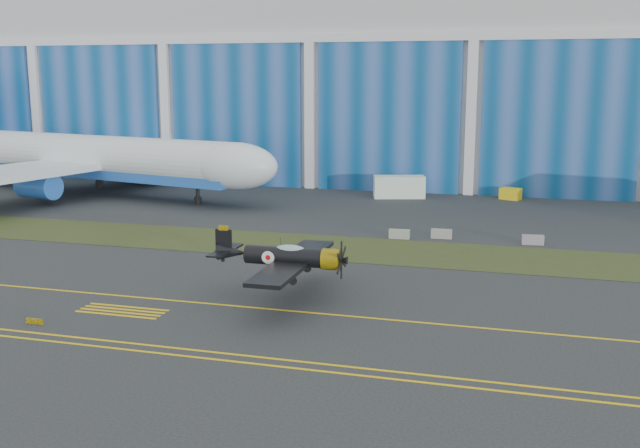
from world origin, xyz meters
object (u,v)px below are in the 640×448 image
(warbird, at_px, (285,256))
(shipping_container, at_px, (399,187))
(jetliner, at_px, (87,110))
(tug, at_px, (511,194))

(warbird, bearing_deg, shipping_container, 89.70)
(jetliner, bearing_deg, warbird, -31.24)
(warbird, xyz_separation_m, tug, (13.91, 49.11, -2.35))
(warbird, xyz_separation_m, shipping_container, (-0.07, 46.63, -1.67))
(tug, bearing_deg, shipping_container, -149.05)
(warbird, relative_size, tug, 5.25)
(warbird, distance_m, jetliner, 56.48)
(warbird, xyz_separation_m, jetliner, (-40.33, 38.70, 8.09))
(shipping_container, xyz_separation_m, tug, (13.98, 2.48, -0.68))
(jetliner, height_order, tug, jetliner)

